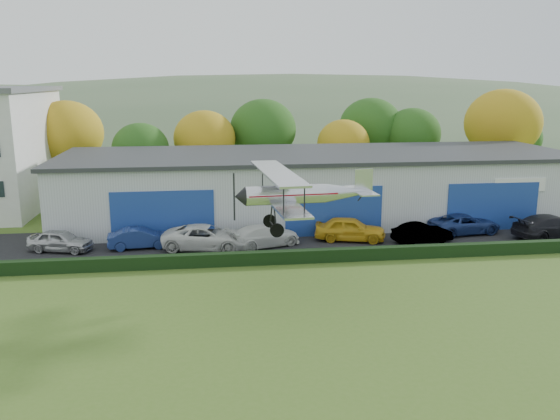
{
  "coord_description": "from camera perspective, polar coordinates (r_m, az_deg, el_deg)",
  "views": [
    {
      "loc": [
        -4.01,
        -16.92,
        10.98
      ],
      "look_at": [
        -0.07,
        12.91,
        4.12
      ],
      "focal_mm": 36.7,
      "sensor_mm": 36.0,
      "label": 1
    }
  ],
  "objects": [
    {
      "name": "ground",
      "position": [
        20.56,
        5.21,
        -19.48
      ],
      "size": [
        300.0,
        300.0,
        0.0
      ],
      "primitive_type": "plane",
      "color": "#456720",
      "rests_on": "ground"
    },
    {
      "name": "apron",
      "position": [
        40.09,
        2.85,
        -3.03
      ],
      "size": [
        48.0,
        9.0,
        0.05
      ],
      "primitive_type": "cube",
      "color": "black",
      "rests_on": "ground"
    },
    {
      "name": "hedge",
      "position": [
        35.47,
        4.25,
        -4.54
      ],
      "size": [
        46.0,
        0.6,
        0.8
      ],
      "primitive_type": "cube",
      "color": "black",
      "rests_on": "ground"
    },
    {
      "name": "hangar",
      "position": [
        46.54,
        3.77,
        2.52
      ],
      "size": [
        40.6,
        12.6,
        5.3
      ],
      "color": "#B2B7BC",
      "rests_on": "ground"
    },
    {
      "name": "tree_belt",
      "position": [
        58.0,
        -2.7,
        7.52
      ],
      "size": [
        75.7,
        13.22,
        10.12
      ],
      "color": "#3D2614",
      "rests_on": "ground"
    },
    {
      "name": "distant_hills",
      "position": [
        158.75,
        -7.58,
        4.03
      ],
      "size": [
        430.0,
        196.0,
        56.0
      ],
      "color": "#4C6642",
      "rests_on": "ground"
    },
    {
      "name": "car_0",
      "position": [
        39.92,
        -21.04,
        -2.87
      ],
      "size": [
        4.45,
        2.73,
        1.42
      ],
      "primitive_type": "imported",
      "rotation": [
        0.0,
        0.0,
        1.3
      ],
      "color": "silver",
      "rests_on": "apron"
    },
    {
      "name": "car_1",
      "position": [
        39.09,
        -13.78,
        -2.72
      ],
      "size": [
        4.3,
        1.9,
        1.37
      ],
      "primitive_type": "imported",
      "rotation": [
        0.0,
        0.0,
        1.68
      ],
      "color": "navy",
      "rests_on": "apron"
    },
    {
      "name": "car_2",
      "position": [
        38.05,
        -7.37,
        -2.71
      ],
      "size": [
        6.11,
        3.65,
        1.59
      ],
      "primitive_type": "imported",
      "rotation": [
        0.0,
        0.0,
        1.39
      ],
      "color": "silver",
      "rests_on": "apron"
    },
    {
      "name": "car_3",
      "position": [
        38.34,
        -1.62,
        -2.58
      ],
      "size": [
        5.43,
        3.76,
        1.46
      ],
      "primitive_type": "imported",
      "rotation": [
        0.0,
        0.0,
        1.95
      ],
      "color": "silver",
      "rests_on": "apron"
    },
    {
      "name": "car_4",
      "position": [
        40.0,
        7.0,
        -1.88
      ],
      "size": [
        5.2,
        3.11,
        1.66
      ],
      "primitive_type": "imported",
      "rotation": [
        0.0,
        0.0,
        1.32
      ],
      "color": "gold",
      "rests_on": "apron"
    },
    {
      "name": "car_5",
      "position": [
        40.47,
        13.98,
        -2.22
      ],
      "size": [
        4.3,
        2.13,
        1.36
      ],
      "primitive_type": "imported",
      "rotation": [
        0.0,
        0.0,
        1.75
      ],
      "color": "gray",
      "rests_on": "apron"
    },
    {
      "name": "car_6",
      "position": [
        43.68,
        17.94,
        -1.31
      ],
      "size": [
        5.42,
        3.05,
        1.43
      ],
      "primitive_type": "imported",
      "rotation": [
        0.0,
        0.0,
        1.71
      ],
      "color": "navy",
      "rests_on": "apron"
    },
    {
      "name": "car_7",
      "position": [
        44.66,
        25.38,
        -1.49
      ],
      "size": [
        6.04,
        3.37,
        1.65
      ],
      "primitive_type": "imported",
      "rotation": [
        0.0,
        0.0,
        1.76
      ],
      "color": "black",
      "rests_on": "apron"
    },
    {
      "name": "biplane",
      "position": [
        29.75,
        1.81,
        1.78
      ],
      "size": [
        7.44,
        8.54,
        3.19
      ],
      "rotation": [
        0.0,
        0.0,
        0.07
      ],
      "color": "silver"
    }
  ]
}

